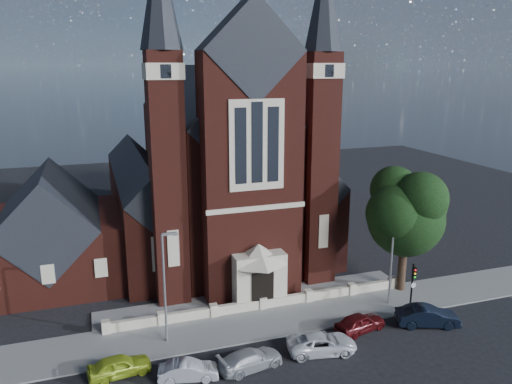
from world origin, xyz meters
TOP-DOWN VIEW (x-y plane):
  - ground at (0.00, 15.00)m, footprint 120.00×120.00m
  - pavement_strip at (0.00, 4.50)m, footprint 60.00×5.00m
  - forecourt_paving at (0.00, 8.50)m, footprint 26.00×3.00m
  - forecourt_wall at (0.00, 6.50)m, footprint 24.00×0.40m
  - church at (-0.00, 22.94)m, footprint 20.01×34.90m
  - parish_hall at (-16.00, 18.00)m, footprint 12.00×12.20m
  - street_tree at (12.60, 5.71)m, footprint 6.40×6.60m
  - street_lamp_left at (-7.91, 4.00)m, footprint 1.16×0.22m
  - street_lamp_right at (10.09, 4.00)m, footprint 1.16×0.22m
  - traffic_signal at (11.00, 2.43)m, footprint 0.28×0.42m
  - car_lime_van at (-11.39, 1.09)m, footprint 4.06×2.02m
  - car_silver_a at (-7.39, -0.71)m, footprint 3.89×1.99m
  - car_silver_b at (-3.37, -0.81)m, footprint 4.60×2.58m
  - car_white_suv at (1.77, -0.60)m, footprint 5.03×2.98m
  - car_dark_red at (5.65, 1.05)m, footprint 4.30×2.51m
  - car_navy at (10.84, 0.15)m, footprint 4.90×3.06m

SIDE VIEW (x-z plane):
  - ground at x=0.00m, z-range 0.00..0.00m
  - pavement_strip at x=0.00m, z-range -0.06..0.06m
  - forecourt_paving at x=0.00m, z-range -0.07..0.07m
  - forecourt_wall at x=0.00m, z-range -0.45..0.45m
  - car_silver_a at x=-7.39m, z-range 0.00..1.22m
  - car_silver_b at x=-3.37m, z-range 0.00..1.26m
  - car_white_suv at x=1.77m, z-range 0.00..1.31m
  - car_lime_van at x=-11.39m, z-range 0.00..1.33m
  - car_dark_red at x=5.65m, z-range 0.00..1.37m
  - car_navy at x=10.84m, z-range 0.00..1.52m
  - traffic_signal at x=11.00m, z-range 0.58..4.58m
  - parish_hall at x=-16.00m, z-range -1.11..9.13m
  - street_lamp_left at x=-7.91m, z-range 0.55..8.64m
  - street_lamp_right at x=10.09m, z-range 0.55..8.64m
  - street_tree at x=12.60m, z-range 1.61..12.31m
  - church at x=0.00m, z-range -6.41..22.79m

